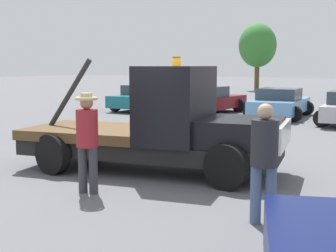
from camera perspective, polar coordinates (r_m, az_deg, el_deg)
ground_plane at (r=10.56m, az=-2.23°, el=-5.46°), size 160.00×160.00×0.00m
tow_truck at (r=10.25m, az=-0.36°, el=-0.28°), size 6.15×3.49×2.53m
person_near_truck at (r=7.01m, az=11.66°, el=-3.50°), size 0.40×0.40×1.80m
person_at_hood at (r=8.66m, az=-9.82°, el=-1.05°), size 0.41×0.41×1.85m
parked_car_teal at (r=24.87m, az=-2.61°, el=3.46°), size 2.80×4.89×1.34m
parked_car_maroon at (r=23.00m, az=4.69°, el=3.12°), size 2.58×4.81×1.34m
parked_car_skyblue at (r=21.72m, az=13.48°, el=2.70°), size 2.98×4.71×1.34m
tree_left at (r=45.16m, az=10.87°, el=9.61°), size 3.51×3.51×6.27m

